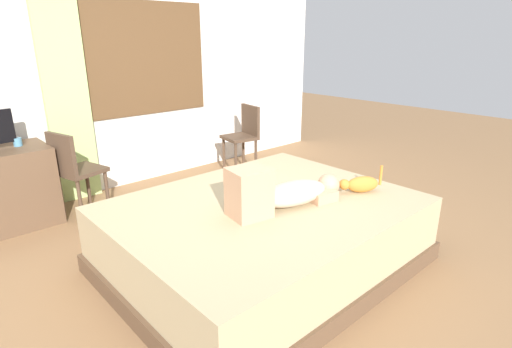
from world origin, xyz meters
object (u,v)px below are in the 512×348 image
cat (360,184)px  chair_by_desk (74,168)px  cup (18,142)px  chair_spare (244,133)px  bed (264,235)px  person_lying (283,192)px

cat → chair_by_desk: chair_by_desk is taller
cup → chair_by_desk: (0.37, -0.26, -0.27)m
chair_by_desk → chair_spare: size_ratio=1.00×
bed → cat: bearing=-26.9°
person_lying → chair_spare: person_lying is taller
person_lying → cup: bearing=116.8°
bed → chair_by_desk: size_ratio=2.57×
cat → chair_by_desk: (-1.44, 2.22, -0.09)m
person_lying → cat: person_lying is taller
bed → cat: size_ratio=6.92×
person_lying → cat: (0.66, -0.21, -0.05)m
chair_by_desk → chair_spare: bearing=0.4°
chair_by_desk → chair_spare: same height
cup → chair_spare: (2.53, -0.24, -0.27)m
cat → chair_spare: bearing=72.3°
cat → chair_by_desk: bearing=122.9°
bed → person_lying: bearing=-74.2°
bed → cup: 2.45m
chair_by_desk → chair_spare: 2.16m
cup → person_lying: bearing=-63.2°
person_lying → chair_by_desk: (-0.78, 2.02, -0.13)m
cat → cup: 3.08m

